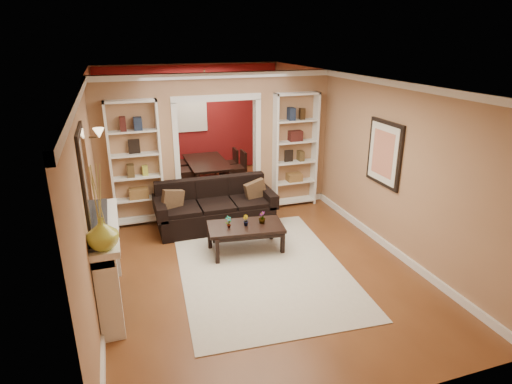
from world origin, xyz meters
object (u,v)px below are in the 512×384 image
object	(u,v)px
bookshelf_left	(136,165)
dining_table	(208,173)
sofa	(215,205)
bookshelf_right	(295,151)
fireplace	(110,264)
coffee_table	(246,238)

from	to	relation	value
bookshelf_left	dining_table	world-z (taller)	bookshelf_left
sofa	bookshelf_right	bearing A→B (deg)	17.85
sofa	bookshelf_right	distance (m)	2.03
sofa	bookshelf_left	xyz separation A→B (m)	(-1.30, 0.58, 0.73)
fireplace	dining_table	xyz separation A→B (m)	(2.24, 4.36, -0.30)
coffee_table	bookshelf_left	xyz separation A→B (m)	(-1.54, 1.68, 0.92)
bookshelf_right	bookshelf_left	bearing A→B (deg)	180.00
sofa	bookshelf_right	xyz separation A→B (m)	(1.80, 0.58, 0.73)
coffee_table	bookshelf_left	world-z (taller)	bookshelf_left
coffee_table	dining_table	xyz separation A→B (m)	(0.16, 3.51, 0.06)
coffee_table	fireplace	bearing A→B (deg)	-150.39
bookshelf_right	dining_table	bearing A→B (deg)	127.44
coffee_table	fireplace	xyz separation A→B (m)	(-2.08, -0.85, 0.35)
dining_table	bookshelf_left	bearing A→B (deg)	137.06
bookshelf_left	sofa	bearing A→B (deg)	-24.07
sofa	bookshelf_left	size ratio (longest dim) A/B	0.94
bookshelf_left	fireplace	size ratio (longest dim) A/B	1.35
coffee_table	fireplace	size ratio (longest dim) A/B	0.71
bookshelf_right	fireplace	distance (m)	4.47
bookshelf_right	coffee_table	bearing A→B (deg)	-132.95
coffee_table	bookshelf_right	size ratio (longest dim) A/B	0.52
sofa	dining_table	size ratio (longest dim) A/B	1.34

